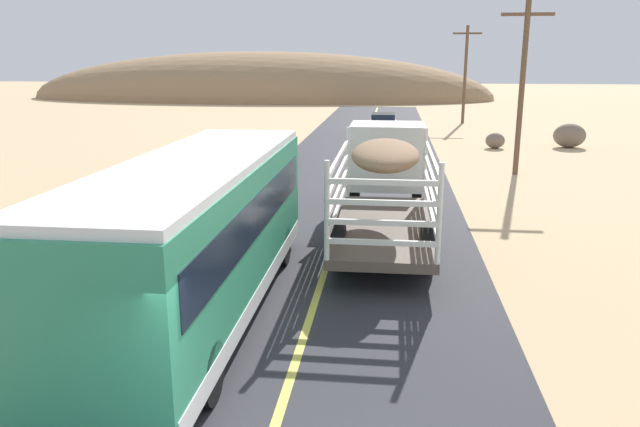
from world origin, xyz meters
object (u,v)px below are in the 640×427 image
at_px(livestock_truck, 386,167).
at_px(boulder_near_shoulder, 495,141).
at_px(bus, 198,233).
at_px(car_far, 383,125).
at_px(power_pole_mid, 522,83).
at_px(power_pole_far, 465,71).
at_px(boulder_mid_field, 570,136).

relative_size(livestock_truck, boulder_near_shoulder, 8.86).
distance_m(bus, car_far, 30.11).
height_order(livestock_truck, boulder_near_shoulder, livestock_truck).
bearing_deg(power_pole_mid, car_far, 114.96).
distance_m(livestock_truck, power_pole_far, 31.56).
bearing_deg(power_pole_far, car_far, -125.28).
distance_m(livestock_truck, boulder_near_shoulder, 18.30).
xyz_separation_m(car_far, boulder_mid_field, (10.89, -4.19, 0.00)).
distance_m(boulder_near_shoulder, boulder_mid_field, 4.44).
xyz_separation_m(boulder_near_shoulder, boulder_mid_field, (4.35, 0.85, 0.25)).
bearing_deg(power_pole_far, power_pole_mid, -90.00).
height_order(bus, power_pole_mid, power_pole_mid).
xyz_separation_m(livestock_truck, power_pole_far, (5.74, 30.95, 2.24)).
relative_size(boulder_near_shoulder, boulder_mid_field, 0.60).
bearing_deg(bus, livestock_truck, 64.70).
distance_m(power_pole_mid, power_pole_far, 21.96).
xyz_separation_m(power_pole_far, boulder_mid_field, (4.72, -12.91, -3.34)).
relative_size(car_far, boulder_near_shoulder, 4.02).
bearing_deg(boulder_mid_field, power_pole_far, 110.10).
distance_m(car_far, boulder_near_shoulder, 8.26).
relative_size(car_far, boulder_mid_field, 2.39).
bearing_deg(boulder_near_shoulder, power_pole_mid, -92.63).
height_order(bus, boulder_near_shoulder, bus).
xyz_separation_m(livestock_truck, car_far, (-0.43, 22.24, -1.10)).
relative_size(power_pole_far, boulder_mid_field, 4.08).
height_order(car_far, boulder_mid_field, car_far).
height_order(livestock_truck, power_pole_mid, power_pole_mid).
bearing_deg(power_pole_mid, bus, -119.33).
bearing_deg(livestock_truck, power_pole_far, 79.50).
bearing_deg(power_pole_mid, power_pole_far, 90.00).
bearing_deg(bus, power_pole_far, 76.37).
relative_size(bus, power_pole_far, 1.33).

